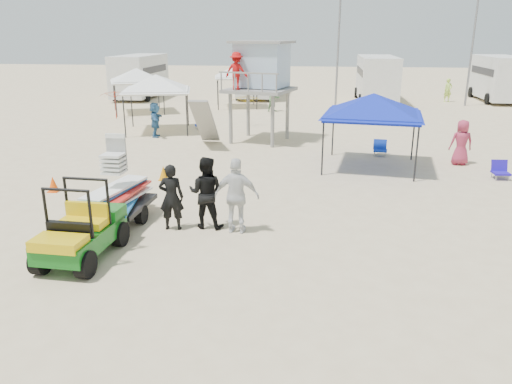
# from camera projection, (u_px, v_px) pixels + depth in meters

# --- Properties ---
(ground) EXTENTS (140.00, 140.00, 0.00)m
(ground) POSITION_uv_depth(u_px,v_px,m) (210.00, 305.00, 9.37)
(ground) COLOR beige
(ground) RESTS_ON ground
(utility_cart) EXTENTS (1.28, 2.37, 1.76)m
(utility_cart) POSITION_uv_depth(u_px,v_px,m) (78.00, 225.00, 11.02)
(utility_cart) COLOR #0E5A13
(utility_cart) RESTS_ON ground
(surf_trailer) EXTENTS (1.42, 2.49, 2.10)m
(surf_trailer) POSITION_uv_depth(u_px,v_px,m) (119.00, 192.00, 13.21)
(surf_trailer) COLOR black
(surf_trailer) RESTS_ON ground
(man_left) EXTENTS (0.68, 0.48, 1.74)m
(man_left) POSITION_uv_depth(u_px,v_px,m) (171.00, 197.00, 12.74)
(man_left) COLOR black
(man_left) RESTS_ON ground
(man_mid) EXTENTS (0.97, 0.78, 1.89)m
(man_mid) POSITION_uv_depth(u_px,v_px,m) (206.00, 193.00, 12.85)
(man_mid) COLOR black
(man_mid) RESTS_ON ground
(man_right) EXTENTS (1.16, 0.53, 1.94)m
(man_right) POSITION_uv_depth(u_px,v_px,m) (237.00, 196.00, 12.51)
(man_right) COLOR silver
(man_right) RESTS_ON ground
(lifeguard_tower) EXTENTS (3.39, 3.39, 4.43)m
(lifeguard_tower) POSITION_uv_depth(u_px,v_px,m) (258.00, 69.00, 22.64)
(lifeguard_tower) COLOR gray
(lifeguard_tower) RESTS_ON ground
(canopy_blue) EXTENTS (3.76, 3.76, 3.18)m
(canopy_blue) POSITION_uv_depth(u_px,v_px,m) (374.00, 97.00, 18.19)
(canopy_blue) COLOR black
(canopy_blue) RESTS_ON ground
(canopy_white_a) EXTENTS (3.81, 3.81, 3.29)m
(canopy_white_a) POSITION_uv_depth(u_px,v_px,m) (156.00, 77.00, 25.07)
(canopy_white_a) COLOR black
(canopy_white_a) RESTS_ON ground
(canopy_white_b) EXTENTS (4.00, 4.00, 3.17)m
(canopy_white_b) POSITION_uv_depth(u_px,v_px,m) (136.00, 70.00, 31.17)
(canopy_white_b) COLOR black
(canopy_white_b) RESTS_ON ground
(canopy_white_c) EXTENTS (3.22, 3.22, 3.22)m
(canopy_white_c) POSITION_uv_depth(u_px,v_px,m) (236.00, 67.00, 33.44)
(canopy_white_c) COLOR black
(canopy_white_c) RESTS_ON ground
(umbrella_a) EXTENTS (2.39, 2.40, 1.67)m
(umbrella_a) POSITION_uv_depth(u_px,v_px,m) (115.00, 105.00, 29.37)
(umbrella_a) COLOR red
(umbrella_a) RESTS_ON ground
(umbrella_b) EXTENTS (2.59, 2.60, 1.68)m
(umbrella_b) POSITION_uv_depth(u_px,v_px,m) (247.00, 111.00, 27.13)
(umbrella_b) COLOR yellow
(umbrella_b) RESTS_ON ground
(cone_near) EXTENTS (0.34, 0.34, 0.50)m
(cone_near) POSITION_uv_depth(u_px,v_px,m) (53.00, 184.00, 15.99)
(cone_near) COLOR #FF4F08
(cone_near) RESTS_ON ground
(cone_far) EXTENTS (0.34, 0.34, 0.50)m
(cone_far) POSITION_uv_depth(u_px,v_px,m) (163.00, 173.00, 17.25)
(cone_far) COLOR orange
(cone_far) RESTS_ON ground
(beach_chair_a) EXTENTS (0.67, 0.73, 0.64)m
(beach_chair_a) POSITION_uv_depth(u_px,v_px,m) (201.00, 123.00, 26.45)
(beach_chair_a) COLOR #1031B7
(beach_chair_a) RESTS_ON ground
(beach_chair_b) EXTENTS (0.57, 0.60, 0.64)m
(beach_chair_b) POSITION_uv_depth(u_px,v_px,m) (500.00, 170.00, 17.42)
(beach_chair_b) COLOR #1F0FA8
(beach_chair_b) RESTS_ON ground
(beach_chair_c) EXTENTS (0.61, 0.65, 0.64)m
(beach_chair_c) POSITION_uv_depth(u_px,v_px,m) (380.00, 148.00, 20.75)
(beach_chair_c) COLOR #1036B5
(beach_chair_c) RESTS_ON ground
(rv_far_left) EXTENTS (2.64, 6.80, 3.25)m
(rv_far_left) POSITION_uv_depth(u_px,v_px,m) (140.00, 74.00, 38.59)
(rv_far_left) COLOR silver
(rv_far_left) RESTS_ON ground
(rv_mid_left) EXTENTS (2.65, 6.50, 3.25)m
(rv_mid_left) POSITION_uv_depth(u_px,v_px,m) (257.00, 74.00, 38.93)
(rv_mid_left) COLOR silver
(rv_mid_left) RESTS_ON ground
(rv_mid_right) EXTENTS (2.64, 7.00, 3.25)m
(rv_mid_right) POSITION_uv_depth(u_px,v_px,m) (377.00, 77.00, 36.44)
(rv_mid_right) COLOR silver
(rv_mid_right) RESTS_ON ground
(rv_far_right) EXTENTS (2.64, 6.60, 3.25)m
(rv_far_right) POSITION_uv_depth(u_px,v_px,m) (499.00, 76.00, 36.78)
(rv_far_right) COLOR silver
(rv_far_right) RESTS_ON ground
(light_pole_left) EXTENTS (0.14, 0.14, 8.00)m
(light_pole_left) POSITION_uv_depth(u_px,v_px,m) (338.00, 46.00, 33.30)
(light_pole_left) COLOR slate
(light_pole_left) RESTS_ON ground
(light_pole_right) EXTENTS (0.14, 0.14, 8.00)m
(light_pole_right) POSITION_uv_depth(u_px,v_px,m) (472.00, 46.00, 33.64)
(light_pole_right) COLOR slate
(light_pole_right) RESTS_ON ground
(distant_beachgoers) EXTENTS (17.99, 19.64, 1.74)m
(distant_beachgoers) POSITION_uv_depth(u_px,v_px,m) (295.00, 112.00, 26.47)
(distant_beachgoers) COLOR #A02D47
(distant_beachgoers) RESTS_ON ground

